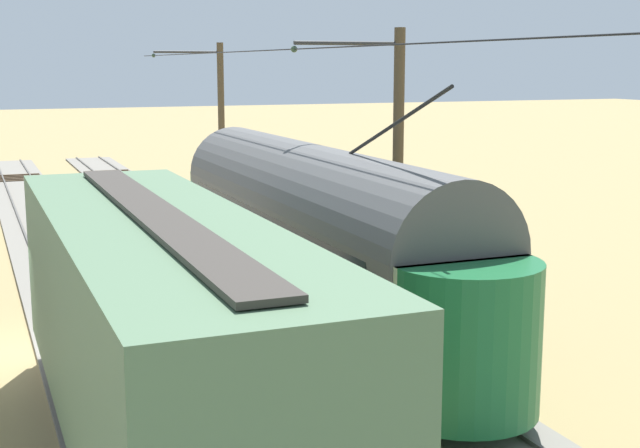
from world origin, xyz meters
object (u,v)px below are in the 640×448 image
catenary_pole_foreground (219,122)px  boxcar_adjacent (159,334)px  vintage_streetcar (315,233)px  catenary_pole_mid_near (395,161)px  switch_stand (234,217)px

catenary_pole_foreground → boxcar_adjacent: bearing=72.3°
vintage_streetcar → boxcar_adjacent: (4.92, 6.06, -0.09)m
boxcar_adjacent → catenary_pole_mid_near: bearing=-136.0°
switch_stand → vintage_streetcar: bearing=83.0°
boxcar_adjacent → catenary_pole_mid_near: catenary_pole_mid_near is taller
catenary_pole_foreground → catenary_pole_mid_near: (0.00, 16.55, 0.00)m
vintage_streetcar → switch_stand: size_ratio=12.83×
catenary_pole_mid_near → switch_stand: size_ratio=5.70×
vintage_streetcar → boxcar_adjacent: vintage_streetcar is taller
vintage_streetcar → catenary_pole_mid_near: 3.35m
vintage_streetcar → catenary_pole_mid_near: bearing=-154.2°
vintage_streetcar → catenary_pole_foreground: size_ratio=2.25×
boxcar_adjacent → catenary_pole_mid_near: (-7.64, -7.38, 1.52)m
vintage_streetcar → switch_stand: (-1.40, -11.43, -1.55)m
catenary_pole_foreground → switch_stand: (1.32, 6.44, -2.99)m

